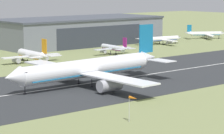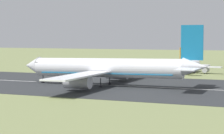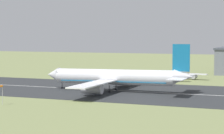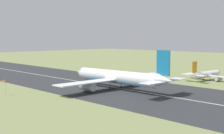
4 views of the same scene
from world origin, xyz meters
name	(u,v)px [view 1 (image 1 of 4)]	position (x,y,z in m)	size (l,w,h in m)	color
runway_strip	(146,75)	(0.00, 104.02, 0.03)	(483.51, 54.07, 0.06)	#2B2D30
runway_centreline	(146,75)	(0.00, 104.02, 0.07)	(435.16, 0.70, 0.01)	silver
hangar_building	(79,31)	(39.93, 194.39, 6.77)	(86.13, 35.58, 13.52)	slate
airplane_landing	(87,69)	(-26.30, 101.71, 5.01)	(55.20, 57.14, 16.99)	white
airplane_parked_west	(113,48)	(26.09, 151.28, 2.85)	(18.26, 20.29, 8.01)	silver
airplane_parked_centre	(32,55)	(-13.85, 152.46, 3.00)	(24.09, 24.75, 10.02)	white
airplane_parked_east	(161,39)	(70.47, 166.37, 2.76)	(25.72, 21.71, 8.16)	white
airplane_parked_far_east	(206,34)	(110.76, 171.16, 2.79)	(21.44, 19.17, 7.92)	white
windsock_pole	(133,99)	(-45.44, 60.84, 5.18)	(0.64, 2.68, 5.77)	#B7B7BC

